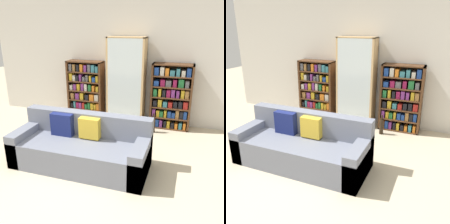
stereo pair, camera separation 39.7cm
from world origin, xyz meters
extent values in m
plane|color=beige|center=(0.00, 0.00, 0.00)|extent=(16.00, 16.00, 0.00)
cube|color=beige|center=(0.00, 2.80, 1.35)|extent=(6.55, 0.06, 2.70)
cube|color=slate|center=(-0.15, 0.59, 0.21)|extent=(2.09, 0.82, 0.42)
cube|color=slate|center=(-0.15, 0.90, 0.60)|extent=(2.09, 0.20, 0.37)
cube|color=slate|center=(-1.10, 0.59, 0.27)|extent=(0.20, 0.82, 0.54)
cube|color=slate|center=(0.79, 0.59, 0.27)|extent=(0.20, 0.82, 0.54)
cube|color=navy|center=(-0.52, 0.74, 0.60)|extent=(0.36, 0.12, 0.36)
cube|color=gold|center=(-0.05, 0.74, 0.60)|extent=(0.32, 0.12, 0.32)
cube|color=#4C2D19|center=(-1.30, 2.59, 0.67)|extent=(0.04, 0.32, 1.33)
cube|color=#4C2D19|center=(-0.52, 2.59, 0.67)|extent=(0.04, 0.32, 1.33)
cube|color=#4C2D19|center=(-0.91, 2.59, 1.32)|extent=(0.82, 0.32, 0.02)
cube|color=#4C2D19|center=(-0.91, 2.59, 0.01)|extent=(0.82, 0.32, 0.02)
cube|color=#4C2D19|center=(-0.91, 2.74, 0.67)|extent=(0.82, 0.01, 1.33)
cube|color=#4C2D19|center=(-0.91, 2.59, 0.24)|extent=(0.74, 0.32, 0.02)
cube|color=#4C2D19|center=(-0.91, 2.59, 0.45)|extent=(0.74, 0.32, 0.02)
cube|color=#4C2D19|center=(-0.91, 2.59, 0.67)|extent=(0.74, 0.32, 0.02)
cube|color=#4C2D19|center=(-0.91, 2.59, 0.88)|extent=(0.74, 0.32, 0.02)
cube|color=#4C2D19|center=(-0.91, 2.59, 1.09)|extent=(0.74, 0.32, 0.02)
cube|color=#5B5B60|center=(-1.23, 2.58, 0.09)|extent=(0.06, 0.24, 0.13)
cube|color=#AD231E|center=(-1.15, 2.58, 0.09)|extent=(0.06, 0.24, 0.13)
cube|color=black|center=(-1.07, 2.58, 0.11)|extent=(0.05, 0.24, 0.17)
cube|color=#1E4293|center=(-0.99, 2.58, 0.10)|extent=(0.06, 0.24, 0.15)
cube|color=#237038|center=(-0.91, 2.58, 0.09)|extent=(0.07, 0.24, 0.14)
cube|color=#1E4293|center=(-0.83, 2.58, 0.10)|extent=(0.06, 0.24, 0.14)
cube|color=orange|center=(-0.75, 2.58, 0.10)|extent=(0.05, 0.24, 0.15)
cube|color=teal|center=(-0.67, 2.58, 0.10)|extent=(0.07, 0.24, 0.15)
cube|color=#5B5B60|center=(-0.60, 2.58, 0.10)|extent=(0.06, 0.24, 0.16)
cube|color=black|center=(-1.23, 2.58, 0.31)|extent=(0.04, 0.24, 0.11)
cube|color=teal|center=(-1.16, 2.58, 0.33)|extent=(0.04, 0.24, 0.16)
cube|color=#8E1947|center=(-1.09, 2.58, 0.32)|extent=(0.06, 0.24, 0.14)
cube|color=#7A3384|center=(-1.02, 2.58, 0.32)|extent=(0.06, 0.24, 0.14)
cube|color=#AD231E|center=(-0.94, 2.58, 0.32)|extent=(0.05, 0.24, 0.14)
cube|color=#237038|center=(-0.88, 2.58, 0.31)|extent=(0.05, 0.24, 0.12)
cube|color=#237038|center=(-0.81, 2.58, 0.33)|extent=(0.05, 0.24, 0.15)
cube|color=gold|center=(-0.73, 2.58, 0.32)|extent=(0.06, 0.24, 0.15)
cube|color=gold|center=(-0.66, 2.58, 0.31)|extent=(0.05, 0.24, 0.13)
cube|color=orange|center=(-0.59, 2.58, 0.33)|extent=(0.06, 0.24, 0.16)
cube|color=olive|center=(-1.21, 2.58, 0.53)|extent=(0.08, 0.24, 0.14)
cube|color=#7A3384|center=(-1.09, 2.58, 0.53)|extent=(0.08, 0.24, 0.14)
cube|color=gold|center=(-0.97, 2.58, 0.54)|extent=(0.08, 0.24, 0.16)
cube|color=black|center=(-0.86, 2.58, 0.53)|extent=(0.08, 0.24, 0.12)
cube|color=orange|center=(-0.74, 2.58, 0.53)|extent=(0.10, 0.24, 0.14)
cube|color=beige|center=(-0.62, 2.58, 0.54)|extent=(0.09, 0.24, 0.14)
cube|color=beige|center=(-1.23, 2.58, 0.74)|extent=(0.07, 0.24, 0.12)
cube|color=#7A3384|center=(-1.14, 2.58, 0.75)|extent=(0.06, 0.24, 0.14)
cube|color=gold|center=(-1.05, 2.58, 0.75)|extent=(0.07, 0.24, 0.15)
cube|color=#7A3384|center=(-0.95, 2.58, 0.76)|extent=(0.06, 0.24, 0.17)
cube|color=beige|center=(-0.87, 2.58, 0.76)|extent=(0.06, 0.24, 0.16)
cube|color=#237038|center=(-0.78, 2.58, 0.75)|extent=(0.06, 0.24, 0.15)
cube|color=orange|center=(-0.69, 2.58, 0.74)|extent=(0.05, 0.24, 0.13)
cube|color=gold|center=(-0.60, 2.58, 0.74)|extent=(0.06, 0.24, 0.12)
cube|color=gold|center=(-1.23, 2.58, 0.97)|extent=(0.07, 0.24, 0.17)
cube|color=beige|center=(-1.15, 2.58, 0.95)|extent=(0.06, 0.24, 0.12)
cube|color=black|center=(-1.07, 2.58, 0.96)|extent=(0.06, 0.24, 0.13)
cube|color=#7A3384|center=(-0.99, 2.58, 0.97)|extent=(0.05, 0.24, 0.15)
cube|color=#5B5B60|center=(-0.91, 2.58, 0.94)|extent=(0.06, 0.24, 0.10)
cube|color=#5B5B60|center=(-0.84, 2.58, 0.96)|extent=(0.05, 0.24, 0.15)
cube|color=gold|center=(-0.75, 2.58, 0.96)|extent=(0.05, 0.24, 0.14)
cube|color=#1E4293|center=(-0.67, 2.58, 0.94)|extent=(0.07, 0.24, 0.11)
cube|color=gold|center=(-0.59, 2.58, 0.96)|extent=(0.06, 0.24, 0.14)
cube|color=#5B5B60|center=(-1.23, 2.58, 1.18)|extent=(0.07, 0.24, 0.16)
cube|color=olive|center=(-1.14, 2.58, 1.18)|extent=(0.06, 0.24, 0.15)
cube|color=black|center=(-1.05, 2.58, 1.18)|extent=(0.06, 0.24, 0.15)
cube|color=orange|center=(-0.96, 2.58, 1.19)|extent=(0.06, 0.24, 0.16)
cube|color=#7A3384|center=(-0.87, 2.58, 1.18)|extent=(0.06, 0.24, 0.15)
cube|color=#5B5B60|center=(-0.78, 2.58, 1.19)|extent=(0.06, 0.24, 0.17)
cube|color=teal|center=(-0.69, 2.58, 1.18)|extent=(0.07, 0.24, 0.16)
cube|color=teal|center=(-0.60, 2.58, 1.17)|extent=(0.07, 0.24, 0.13)
cube|color=tan|center=(-0.34, 2.57, 0.93)|extent=(0.04, 0.36, 1.86)
cube|color=tan|center=(0.42, 2.57, 0.93)|extent=(0.04, 0.36, 1.86)
cube|color=tan|center=(0.04, 2.57, 1.85)|extent=(0.79, 0.36, 0.02)
cube|color=tan|center=(0.04, 2.57, 0.01)|extent=(0.79, 0.36, 0.02)
cube|color=tan|center=(0.04, 2.74, 0.93)|extent=(0.79, 0.01, 1.86)
cube|color=silver|center=(0.04, 2.39, 0.93)|extent=(0.71, 0.01, 1.84)
cube|color=tan|center=(0.04, 2.57, 0.39)|extent=(0.71, 0.32, 0.02)
cube|color=tan|center=(0.04, 2.57, 0.75)|extent=(0.71, 0.32, 0.02)
cube|color=tan|center=(0.04, 2.57, 1.11)|extent=(0.71, 0.32, 0.02)
cube|color=tan|center=(0.04, 2.57, 1.47)|extent=(0.71, 0.32, 0.02)
cylinder|color=silver|center=(-0.24, 2.55, 0.06)|extent=(0.01, 0.01, 0.08)
cone|color=silver|center=(-0.24, 2.55, 0.15)|extent=(0.08, 0.08, 0.09)
cylinder|color=silver|center=(-0.13, 2.55, 0.06)|extent=(0.01, 0.01, 0.08)
cone|color=silver|center=(-0.13, 2.55, 0.15)|extent=(0.08, 0.08, 0.09)
cylinder|color=silver|center=(-0.02, 2.57, 0.06)|extent=(0.01, 0.01, 0.08)
cone|color=silver|center=(-0.02, 2.57, 0.15)|extent=(0.08, 0.08, 0.09)
cylinder|color=silver|center=(0.10, 2.56, 0.06)|extent=(0.01, 0.01, 0.08)
cone|color=silver|center=(0.10, 2.56, 0.15)|extent=(0.08, 0.08, 0.09)
cylinder|color=silver|center=(0.21, 2.57, 0.06)|extent=(0.01, 0.01, 0.08)
cone|color=silver|center=(0.21, 2.57, 0.15)|extent=(0.08, 0.08, 0.09)
cylinder|color=silver|center=(0.32, 2.55, 0.06)|extent=(0.01, 0.01, 0.08)
cone|color=silver|center=(0.32, 2.55, 0.15)|extent=(0.08, 0.08, 0.09)
cylinder|color=silver|center=(-0.21, 2.57, 0.44)|extent=(0.01, 0.01, 0.09)
cone|color=silver|center=(-0.21, 2.57, 0.54)|extent=(0.09, 0.09, 0.11)
cylinder|color=silver|center=(-0.04, 2.58, 0.44)|extent=(0.01, 0.01, 0.09)
cone|color=silver|center=(-0.04, 2.58, 0.54)|extent=(0.09, 0.09, 0.11)
cylinder|color=silver|center=(0.13, 2.57, 0.44)|extent=(0.01, 0.01, 0.09)
cone|color=silver|center=(0.13, 2.57, 0.54)|extent=(0.09, 0.09, 0.11)
cylinder|color=silver|center=(0.29, 2.58, 0.44)|extent=(0.01, 0.01, 0.09)
cone|color=silver|center=(0.29, 2.58, 0.54)|extent=(0.09, 0.09, 0.11)
cylinder|color=silver|center=(-0.18, 2.57, 0.80)|extent=(0.01, 0.01, 0.08)
cone|color=silver|center=(-0.18, 2.57, 0.89)|extent=(0.09, 0.09, 0.10)
cylinder|color=silver|center=(0.04, 2.59, 0.80)|extent=(0.01, 0.01, 0.08)
cone|color=silver|center=(0.04, 2.59, 0.89)|extent=(0.09, 0.09, 0.10)
cylinder|color=silver|center=(0.27, 2.57, 0.80)|extent=(0.01, 0.01, 0.08)
cone|color=silver|center=(0.27, 2.57, 0.89)|extent=(0.09, 0.09, 0.10)
cylinder|color=silver|center=(-0.23, 2.57, 1.16)|extent=(0.01, 0.01, 0.07)
cone|color=silver|center=(-0.23, 2.57, 1.24)|extent=(0.09, 0.09, 0.09)
cylinder|color=silver|center=(-0.09, 2.57, 1.16)|extent=(0.01, 0.01, 0.07)
cone|color=silver|center=(-0.09, 2.57, 1.24)|extent=(0.09, 0.09, 0.09)
cylinder|color=silver|center=(0.04, 2.56, 1.16)|extent=(0.01, 0.01, 0.07)
cone|color=silver|center=(0.04, 2.56, 1.24)|extent=(0.09, 0.09, 0.09)
cylinder|color=silver|center=(0.18, 2.58, 1.16)|extent=(0.01, 0.01, 0.07)
cone|color=silver|center=(0.18, 2.58, 1.24)|extent=(0.09, 0.09, 0.09)
cylinder|color=silver|center=(0.31, 2.58, 1.16)|extent=(0.01, 0.01, 0.07)
cone|color=silver|center=(0.31, 2.58, 1.24)|extent=(0.09, 0.09, 0.09)
cylinder|color=silver|center=(-0.21, 2.55, 1.53)|extent=(0.01, 0.01, 0.09)
cone|color=silver|center=(-0.21, 2.55, 1.63)|extent=(0.09, 0.09, 0.11)
cylinder|color=silver|center=(-0.04, 2.58, 1.53)|extent=(0.01, 0.01, 0.09)
cone|color=silver|center=(-0.04, 2.58, 1.63)|extent=(0.09, 0.09, 0.11)
cylinder|color=silver|center=(0.13, 2.57, 1.53)|extent=(0.01, 0.01, 0.09)
cone|color=silver|center=(0.13, 2.57, 1.63)|extent=(0.09, 0.09, 0.11)
cylinder|color=silver|center=(0.29, 2.59, 1.53)|extent=(0.01, 0.01, 0.09)
cone|color=silver|center=(0.29, 2.59, 1.63)|extent=(0.09, 0.09, 0.11)
cube|color=#4C2D19|center=(0.61, 2.59, 0.68)|extent=(0.04, 0.32, 1.36)
cube|color=#4C2D19|center=(1.39, 2.59, 0.68)|extent=(0.04, 0.32, 1.36)
cube|color=#4C2D19|center=(1.00, 2.59, 1.35)|extent=(0.82, 0.32, 0.02)
cube|color=#4C2D19|center=(1.00, 2.59, 0.01)|extent=(0.82, 0.32, 0.02)
cube|color=#4C2D19|center=(1.00, 2.74, 0.68)|extent=(0.82, 0.01, 1.36)
cube|color=#4C2D19|center=(1.00, 2.59, 0.24)|extent=(0.74, 0.32, 0.02)
cube|color=#4C2D19|center=(1.00, 2.59, 0.46)|extent=(0.74, 0.32, 0.02)
cube|color=#4C2D19|center=(1.00, 2.59, 0.68)|extent=(0.74, 0.32, 0.02)
cube|color=#4C2D19|center=(1.00, 2.59, 0.90)|extent=(0.74, 0.32, 0.02)
cube|color=#4C2D19|center=(1.00, 2.59, 1.12)|extent=(0.74, 0.32, 0.02)
cube|color=orange|center=(0.68, 2.58, 0.10)|extent=(0.06, 0.24, 0.16)
cube|color=#1E4293|center=(0.76, 2.58, 0.11)|extent=(0.07, 0.24, 0.16)
cube|color=#7A3384|center=(0.84, 2.58, 0.10)|extent=(0.06, 0.24, 0.15)
cube|color=black|center=(0.92, 2.58, 0.10)|extent=(0.05, 0.24, 0.15)
cube|color=gold|center=(0.99, 2.58, 0.10)|extent=(0.06, 0.24, 0.15)
cube|color=black|center=(1.08, 2.58, 0.09)|extent=(0.06, 0.24, 0.12)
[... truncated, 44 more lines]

